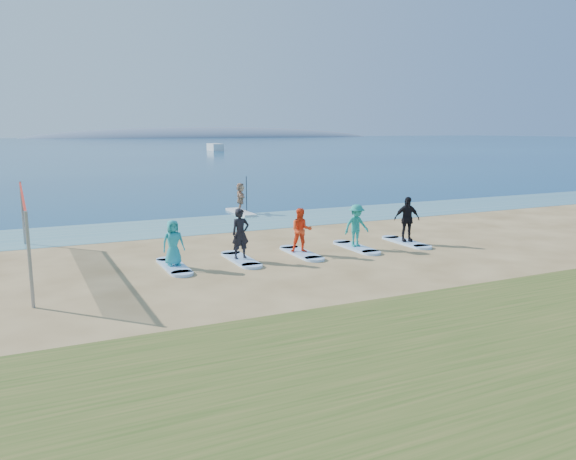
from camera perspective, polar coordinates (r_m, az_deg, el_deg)
name	(u,v)px	position (r m, az deg, el deg)	size (l,w,h in m)	color
ground	(273,280)	(17.11, -1.52, -5.07)	(600.00, 600.00, 0.00)	tan
shallow_water	(183,226)	(26.83, -10.64, 0.37)	(600.00, 600.00, 0.00)	teal
ocean	(45,145)	(175.28, -23.43, 7.90)	(600.00, 600.00, 0.00)	navy
island_ridge	(213,137)	(331.13, -7.60, 9.33)	(220.00, 56.00, 18.00)	slate
volleyball_net	(24,211)	(19.93, -25.27, 1.72)	(0.19, 9.09, 2.50)	gray
paddleboard	(241,212)	(30.61, -4.83, 1.81)	(0.70, 3.00, 0.12)	silver
paddleboarder	(240,197)	(30.50, -4.85, 3.35)	(1.42, 0.45, 1.54)	tan
boat_offshore_b	(215,151)	(121.99, -7.41, 8.00)	(2.24, 6.45, 1.49)	silver
surfboard_0	(174,266)	(18.92, -11.51, -3.65)	(0.70, 2.20, 0.09)	#A4CDFF
student_0	(173,243)	(18.75, -11.59, -1.27)	(0.74, 0.48, 1.51)	teal
surfboard_1	(241,259)	(19.59, -4.82, -3.00)	(0.70, 2.20, 0.09)	#A4CDFF
student_1	(240,234)	(19.40, -4.86, -0.37)	(0.63, 0.42, 1.74)	black
surfboard_2	(301,253)	(20.51, 1.35, -2.37)	(0.70, 2.20, 0.09)	#A4CDFF
student_2	(301,230)	(20.34, 1.36, -0.03)	(0.78, 0.61, 1.61)	#FF441A
surfboard_3	(356,247)	(21.64, 6.92, -1.77)	(0.70, 2.20, 0.09)	#A4CDFF
student_3	(356,225)	(21.48, 6.97, 0.46)	(1.04, 0.60, 1.62)	teal
surfboard_4	(406,242)	(22.97, 11.89, -1.22)	(0.70, 2.20, 0.09)	#A4CDFF
student_4	(407,219)	(22.80, 11.98, 1.10)	(1.05, 0.44, 1.79)	black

